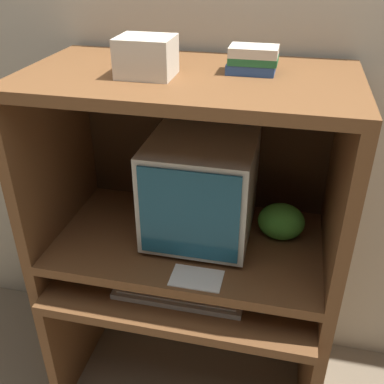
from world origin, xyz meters
name	(u,v)px	position (x,y,z in m)	size (l,w,h in m)	color
wall_back	(210,64)	(0.00, 0.63, 1.30)	(6.00, 0.06, 2.60)	#B2A893
desk_base	(187,316)	(0.00, 0.24, 0.40)	(1.03, 0.61, 0.62)	brown
desk_monitor_shelf	(189,244)	(0.00, 0.29, 0.72)	(1.03, 0.57, 0.14)	brown
hutch_upper	(191,131)	(0.00, 0.32, 1.16)	(1.03, 0.57, 0.60)	brown
crt_monitor	(201,188)	(0.04, 0.32, 0.95)	(0.36, 0.39, 0.37)	beige
keyboard	(178,292)	(0.00, 0.13, 0.63)	(0.46, 0.15, 0.03)	beige
mouse	(262,308)	(0.29, 0.11, 0.63)	(0.07, 0.05, 0.03)	black
snack_bag	(281,222)	(0.32, 0.36, 0.82)	(0.17, 0.13, 0.14)	green
book_stack	(253,60)	(0.18, 0.33, 1.40)	(0.15, 0.10, 0.08)	navy
paper_card	(197,278)	(0.08, 0.07, 0.76)	(0.17, 0.11, 0.00)	white
storage_box	(146,57)	(-0.11, 0.23, 1.41)	(0.16, 0.14, 0.11)	beige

